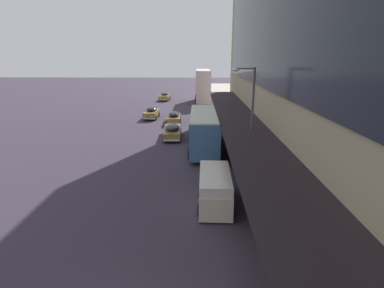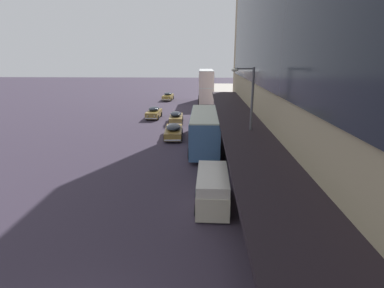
% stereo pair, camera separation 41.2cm
% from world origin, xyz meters
% --- Properties ---
extents(transit_bus_kerbside_front, '(2.69, 9.29, 3.41)m').
position_xyz_m(transit_bus_kerbside_front, '(3.70, 20.32, 1.95)').
color(transit_bus_kerbside_front, '#41689A').
rests_on(transit_bus_kerbside_front, ground).
extents(transit_bus_kerbside_rear, '(2.90, 9.63, 5.95)m').
position_xyz_m(transit_bus_kerbside_rear, '(3.99, 49.79, 3.21)').
color(transit_bus_kerbside_rear, beige).
rests_on(transit_bus_kerbside_rear, ground).
extents(sedan_oncoming_front, '(1.90, 4.30, 1.56)m').
position_xyz_m(sedan_oncoming_front, '(-3.29, 34.76, 0.77)').
color(sedan_oncoming_front, olive).
rests_on(sedan_oncoming_front, ground).
extents(sedan_second_mid, '(2.00, 4.75, 1.50)m').
position_xyz_m(sedan_second_mid, '(-3.43, 52.86, 0.75)').
color(sedan_second_mid, olive).
rests_on(sedan_second_mid, ground).
extents(sedan_trailing_near, '(1.90, 4.53, 1.49)m').
position_xyz_m(sedan_trailing_near, '(0.07, 31.76, 0.73)').
color(sedan_trailing_near, olive).
rests_on(sedan_trailing_near, ground).
extents(sedan_oncoming_rear, '(2.05, 5.09, 1.46)m').
position_xyz_m(sedan_oncoming_rear, '(0.48, 24.37, 0.73)').
color(sedan_oncoming_rear, olive).
rests_on(sedan_oncoming_rear, ground).
extents(vw_van, '(1.98, 4.58, 1.96)m').
position_xyz_m(vw_van, '(4.17, 9.63, 1.10)').
color(vw_van, beige).
rests_on(vw_van, ground).
extents(pedestrian_at_kerb, '(0.62, 0.33, 1.86)m').
position_xyz_m(pedestrian_at_kerb, '(6.93, 9.53, 1.18)').
color(pedestrian_at_kerb, '#242B42').
rests_on(pedestrian_at_kerb, sidewalk_kerb).
extents(street_lamp, '(1.50, 0.28, 7.44)m').
position_xyz_m(street_lamp, '(6.59, 13.44, 4.44)').
color(street_lamp, '#4C4C51').
rests_on(street_lamp, sidewalk_kerb).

